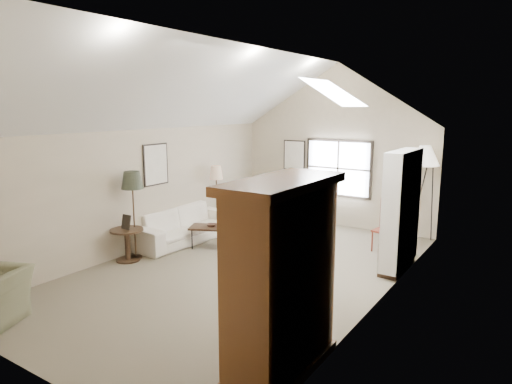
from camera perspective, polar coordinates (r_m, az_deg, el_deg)
The scene contains 17 objects.
room_shell at distance 7.95m, azimuth -1.62°, elevation 12.45°, with size 5.01×8.01×4.00m.
window at distance 11.48m, azimuth 10.25°, elevation 2.94°, with size 1.72×0.08×1.42m, color black.
skylight at distance 8.10m, azimuth 9.90°, elevation 12.36°, with size 0.80×1.20×0.52m, color white, non-canonical shape.
wall_art at distance 10.70m, azimuth -3.89°, elevation 4.03°, with size 1.97×3.71×0.88m.
armoire at distance 5.10m, azimuth 3.22°, elevation -10.74°, with size 0.60×1.50×2.20m, color brown.
tv_alcove at distance 8.60m, azimuth 17.70°, elevation -1.99°, with size 0.32×1.30×2.10m, color white.
media_console at distance 8.83m, azimuth 17.26°, elevation -7.37°, with size 0.34×1.18×0.60m, color #382316.
tv_panel at distance 8.66m, azimuth 17.49°, elevation -3.46°, with size 0.05×0.90×0.55m, color black.
sofa at distance 10.29m, azimuth -9.06°, elevation -4.05°, with size 2.53×0.99×0.74m, color white.
armchair_far at distance 11.89m, azimuth 4.78°, elevation -1.53°, with size 0.97×1.00×0.91m, color #545C40.
coffee_table at distance 9.75m, azimuth -5.53°, elevation -5.62°, with size 0.91×0.50×0.46m, color #382117.
bowl at distance 9.68m, azimuth -5.56°, elevation -4.16°, with size 0.22×0.22×0.05m, color #3C2218.
side_table at distance 9.23m, azimuth -15.78°, elevation -6.37°, with size 0.63×0.63×0.63m, color #342115.
side_chair at distance 9.76m, azimuth 15.82°, elevation -4.12°, with size 0.42×0.42×1.07m, color maroon.
tripod_lamp at distance 10.65m, azimuth 20.06°, elevation -0.13°, with size 0.63×0.63×2.17m, color white, non-canonical shape.
dark_lamp at distance 9.22m, azimuth -15.02°, elevation -2.73°, with size 0.42×0.42×1.77m, color #25291D, non-canonical shape.
tan_lamp at distance 11.08m, azimuth -4.95°, elevation -0.64°, with size 0.32×0.32×1.59m, color tan, non-canonical shape.
Camera 1 is at (4.55, -6.51, 2.96)m, focal length 32.00 mm.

